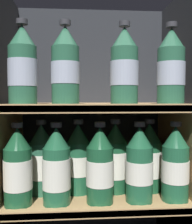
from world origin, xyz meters
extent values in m
cube|color=#23262B|center=(0.00, 0.39, 0.46)|extent=(0.63, 0.02, 0.93)
cube|color=#23262B|center=(-0.30, 0.19, 0.46)|extent=(0.02, 0.42, 0.93)
cube|color=#23262B|center=(0.30, 0.19, 0.46)|extent=(0.02, 0.42, 0.93)
cube|color=tan|center=(0.00, 0.19, 0.25)|extent=(0.59, 0.38, 0.02)
cube|color=tan|center=(0.00, 0.01, 0.25)|extent=(0.59, 0.02, 0.03)
cube|color=tan|center=(0.29, 0.19, 0.12)|extent=(0.01, 0.38, 0.24)
cube|color=tan|center=(0.00, 0.19, 0.54)|extent=(0.59, 0.38, 0.02)
cube|color=tan|center=(0.00, 0.01, 0.54)|extent=(0.59, 0.02, 0.03)
cube|color=tan|center=(-0.29, 0.19, 0.27)|extent=(0.01, 0.38, 0.53)
cube|color=tan|center=(0.29, 0.19, 0.27)|extent=(0.01, 0.38, 0.53)
cylinder|color=#285B42|center=(-0.21, 0.06, 0.63)|extent=(0.08, 0.08, 0.16)
cylinder|color=#9EA8BC|center=(-0.21, 0.06, 0.64)|extent=(0.08, 0.08, 0.08)
cone|color=#285B42|center=(-0.21, 0.06, 0.75)|extent=(0.08, 0.08, 0.06)
cylinder|color=#333338|center=(-0.21, 0.06, 0.78)|extent=(0.03, 0.03, 0.01)
cylinder|color=#285B42|center=(-0.09, 0.06, 0.63)|extent=(0.08, 0.08, 0.16)
cylinder|color=#9EA8BC|center=(-0.09, 0.06, 0.64)|extent=(0.08, 0.08, 0.06)
cone|color=#285B42|center=(-0.09, 0.06, 0.75)|extent=(0.08, 0.08, 0.06)
cylinder|color=#333338|center=(-0.09, 0.06, 0.78)|extent=(0.03, 0.03, 0.01)
cylinder|color=#285B42|center=(0.08, 0.06, 0.63)|extent=(0.08, 0.08, 0.16)
cylinder|color=#9EA8BC|center=(0.08, 0.06, 0.64)|extent=(0.08, 0.08, 0.07)
cone|color=#285B42|center=(0.08, 0.06, 0.75)|extent=(0.08, 0.08, 0.06)
cylinder|color=#333338|center=(0.08, 0.06, 0.78)|extent=(0.03, 0.03, 0.01)
cylinder|color=#285B42|center=(0.22, 0.06, 0.63)|extent=(0.08, 0.08, 0.16)
cylinder|color=#9EA8BC|center=(0.22, 0.06, 0.64)|extent=(0.08, 0.08, 0.07)
cone|color=#285B42|center=(0.22, 0.06, 0.75)|extent=(0.08, 0.08, 0.06)
cylinder|color=#333338|center=(0.22, 0.06, 0.78)|extent=(0.03, 0.03, 0.01)
cylinder|color=#194C2D|center=(-0.23, 0.06, 0.34)|extent=(0.08, 0.08, 0.16)
cylinder|color=silver|center=(-0.23, 0.06, 0.35)|extent=(0.08, 0.08, 0.09)
cone|color=#194C2D|center=(-0.23, 0.06, 0.46)|extent=(0.08, 0.08, 0.06)
cylinder|color=#333338|center=(-0.23, 0.06, 0.49)|extent=(0.03, 0.03, 0.01)
cylinder|color=#1E5638|center=(-0.12, 0.06, 0.34)|extent=(0.08, 0.08, 0.16)
cylinder|color=silver|center=(-0.12, 0.06, 0.35)|extent=(0.08, 0.08, 0.09)
cone|color=#1E5638|center=(-0.12, 0.06, 0.46)|extent=(0.08, 0.08, 0.06)
cylinder|color=#333338|center=(-0.12, 0.06, 0.49)|extent=(0.03, 0.03, 0.01)
cylinder|color=#194C2D|center=(0.01, 0.06, 0.34)|extent=(0.08, 0.08, 0.16)
cylinder|color=silver|center=(0.01, 0.06, 0.35)|extent=(0.08, 0.08, 0.07)
cone|color=#194C2D|center=(0.01, 0.06, 0.46)|extent=(0.08, 0.08, 0.06)
cylinder|color=#333338|center=(0.01, 0.06, 0.49)|extent=(0.03, 0.03, 0.01)
cylinder|color=#1E5638|center=(0.12, 0.06, 0.34)|extent=(0.08, 0.08, 0.16)
cylinder|color=silver|center=(0.12, 0.06, 0.35)|extent=(0.08, 0.08, 0.06)
cone|color=#1E5638|center=(0.12, 0.06, 0.46)|extent=(0.08, 0.08, 0.06)
cylinder|color=#333338|center=(0.12, 0.06, 0.49)|extent=(0.03, 0.03, 0.01)
cylinder|color=#1E5638|center=(0.23, 0.06, 0.34)|extent=(0.08, 0.08, 0.16)
cylinder|color=silver|center=(0.23, 0.06, 0.35)|extent=(0.08, 0.08, 0.07)
cone|color=#1E5638|center=(0.23, 0.06, 0.46)|extent=(0.08, 0.08, 0.06)
cylinder|color=#333338|center=(0.23, 0.06, 0.49)|extent=(0.03, 0.03, 0.01)
cylinder|color=#285B42|center=(-0.18, 0.15, 0.34)|extent=(0.08, 0.08, 0.16)
cylinder|color=silver|center=(-0.18, 0.15, 0.35)|extent=(0.08, 0.08, 0.08)
cone|color=#285B42|center=(-0.18, 0.15, 0.46)|extent=(0.08, 0.08, 0.06)
cylinder|color=#333338|center=(-0.18, 0.15, 0.49)|extent=(0.03, 0.03, 0.01)
cylinder|color=#1E5638|center=(-0.06, 0.15, 0.34)|extent=(0.08, 0.08, 0.16)
cylinder|color=silver|center=(-0.06, 0.15, 0.35)|extent=(0.08, 0.08, 0.06)
cone|color=#1E5638|center=(-0.06, 0.15, 0.46)|extent=(0.08, 0.08, 0.06)
cylinder|color=#333338|center=(-0.06, 0.15, 0.49)|extent=(0.03, 0.03, 0.01)
cylinder|color=#194C2D|center=(0.06, 0.15, 0.34)|extent=(0.08, 0.08, 0.16)
cylinder|color=silver|center=(0.06, 0.15, 0.35)|extent=(0.08, 0.08, 0.08)
cone|color=#194C2D|center=(0.06, 0.15, 0.46)|extent=(0.08, 0.08, 0.06)
cylinder|color=#333338|center=(0.06, 0.15, 0.49)|extent=(0.03, 0.03, 0.01)
cylinder|color=#194C2D|center=(0.18, 0.15, 0.34)|extent=(0.08, 0.08, 0.16)
cylinder|color=silver|center=(0.18, 0.15, 0.35)|extent=(0.08, 0.08, 0.09)
cone|color=#194C2D|center=(0.18, 0.15, 0.46)|extent=(0.08, 0.08, 0.06)
cylinder|color=#333338|center=(0.18, 0.15, 0.49)|extent=(0.03, 0.03, 0.01)
camera|label=1|loc=(-0.06, -0.70, 0.57)|focal=42.00mm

